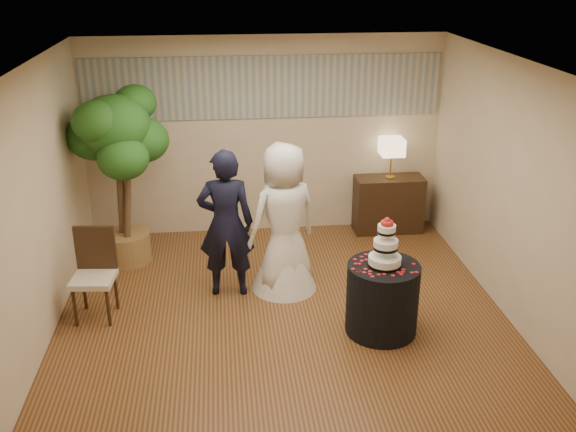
{
  "coord_description": "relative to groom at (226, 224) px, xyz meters",
  "views": [
    {
      "loc": [
        -0.62,
        -6.24,
        3.8
      ],
      "look_at": [
        0.1,
        0.4,
        1.05
      ],
      "focal_mm": 40.0,
      "sensor_mm": 36.0,
      "label": 1
    }
  ],
  "objects": [
    {
      "name": "mural_border",
      "position": [
        0.6,
        1.86,
        1.21
      ],
      "size": [
        4.9,
        0.02,
        0.85
      ],
      "primitive_type": "cube",
      "color": "#97988D",
      "rests_on": "wall_back"
    },
    {
      "name": "console",
      "position": [
        2.37,
        1.62,
        -0.49
      ],
      "size": [
        0.98,
        0.44,
        0.82
      ],
      "primitive_type": "cube",
      "rotation": [
        0.0,
        0.0,
        -0.0
      ],
      "color": "black",
      "rests_on": "floor"
    },
    {
      "name": "wall_right",
      "position": [
        3.1,
        -0.62,
        0.51
      ],
      "size": [
        0.06,
        5.0,
        2.8
      ],
      "primitive_type": "cube",
      "color": "beige",
      "rests_on": "ground"
    },
    {
      "name": "wall_front",
      "position": [
        0.6,
        -3.12,
        0.51
      ],
      "size": [
        5.0,
        0.06,
        2.8
      ],
      "primitive_type": "cube",
      "color": "beige",
      "rests_on": "ground"
    },
    {
      "name": "bride",
      "position": [
        0.68,
        0.04,
        0.02
      ],
      "size": [
        1.14,
        1.1,
        1.82
      ],
      "primitive_type": "imported",
      "rotation": [
        0.0,
        0.0,
        3.58
      ],
      "color": "white",
      "rests_on": "floor"
    },
    {
      "name": "groom",
      "position": [
        0.0,
        0.0,
        0.0
      ],
      "size": [
        0.67,
        0.45,
        1.79
      ],
      "primitive_type": "imported",
      "rotation": [
        0.0,
        0.0,
        3.1
      ],
      "color": "black",
      "rests_on": "floor"
    },
    {
      "name": "table_lamp",
      "position": [
        2.37,
        1.62,
        0.21
      ],
      "size": [
        0.32,
        0.32,
        0.58
      ],
      "primitive_type": null,
      "color": "beige",
      "rests_on": "console"
    },
    {
      "name": "cake_table",
      "position": [
        1.62,
        -1.04,
        -0.5
      ],
      "size": [
        0.92,
        0.92,
        0.78
      ],
      "primitive_type": "cylinder",
      "rotation": [
        0.0,
        0.0,
        0.22
      ],
      "color": "black",
      "rests_on": "floor"
    },
    {
      "name": "side_chair",
      "position": [
        -1.47,
        -0.43,
        -0.38
      ],
      "size": [
        0.51,
        0.53,
        1.02
      ],
      "primitive_type": null,
      "rotation": [
        0.0,
        0.0,
        -0.1
      ],
      "color": "black",
      "rests_on": "floor"
    },
    {
      "name": "ceiling",
      "position": [
        0.6,
        -0.62,
        1.91
      ],
      "size": [
        5.0,
        5.0,
        0.0
      ],
      "primitive_type": "cube",
      "color": "white",
      "rests_on": "wall_back"
    },
    {
      "name": "wedding_cake",
      "position": [
        1.62,
        -1.04,
        0.16
      ],
      "size": [
        0.35,
        0.35,
        0.54
      ],
      "primitive_type": null,
      "color": "white",
      "rests_on": "cake_table"
    },
    {
      "name": "wall_back",
      "position": [
        0.6,
        1.88,
        0.51
      ],
      "size": [
        5.0,
        0.06,
        2.8
      ],
      "primitive_type": "cube",
      "color": "beige",
      "rests_on": "ground"
    },
    {
      "name": "wall_left",
      "position": [
        -1.9,
        -0.62,
        0.51
      ],
      "size": [
        0.06,
        5.0,
        2.8
      ],
      "primitive_type": "cube",
      "color": "beige",
      "rests_on": "ground"
    },
    {
      "name": "floor",
      "position": [
        0.6,
        -0.62,
        -0.89
      ],
      "size": [
        5.0,
        5.0,
        0.0
      ],
      "primitive_type": "cube",
      "color": "brown",
      "rests_on": "ground"
    },
    {
      "name": "ficus_tree",
      "position": [
        -1.31,
        0.99,
        0.28
      ],
      "size": [
        1.31,
        1.31,
        2.34
      ],
      "primitive_type": null,
      "rotation": [
        0.0,
        0.0,
        1.37
      ],
      "color": "#24581B",
      "rests_on": "floor"
    }
  ]
}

